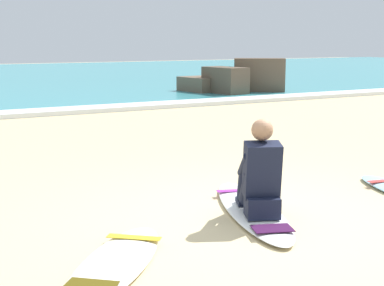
% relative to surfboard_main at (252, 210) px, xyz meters
% --- Properties ---
extents(ground_plane, '(80.00, 80.00, 0.00)m').
position_rel_surfboard_main_xyz_m(ground_plane, '(-0.06, -0.20, -0.04)').
color(ground_plane, '#CCB584').
extents(breaking_foam, '(80.00, 0.90, 0.11)m').
position_rel_surfboard_main_xyz_m(breaking_foam, '(-0.06, 9.04, 0.02)').
color(breaking_foam, white).
rests_on(breaking_foam, ground).
extents(surfboard_main, '(1.28, 2.31, 0.08)m').
position_rel_surfboard_main_xyz_m(surfboard_main, '(0.00, 0.00, 0.00)').
color(surfboard_main, white).
rests_on(surfboard_main, ground).
extents(surfer_seated, '(0.59, 0.77, 0.95)m').
position_rel_surfboard_main_xyz_m(surfer_seated, '(-0.08, -0.24, 0.40)').
color(surfer_seated, black).
rests_on(surfer_seated, surfboard_main).
extents(surfboard_spare_near, '(1.53, 1.65, 0.08)m').
position_rel_surfboard_main_xyz_m(surfboard_spare_near, '(-1.77, -0.65, 0.00)').
color(surfboard_spare_near, '#EFE5C6').
rests_on(surfboard_spare_near, ground).
extents(rock_outcrop_distant, '(3.30, 2.56, 1.17)m').
position_rel_surfboard_main_xyz_m(rock_outcrop_distant, '(7.22, 11.16, 0.39)').
color(rock_outcrop_distant, '#756656').
rests_on(rock_outcrop_distant, ground).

